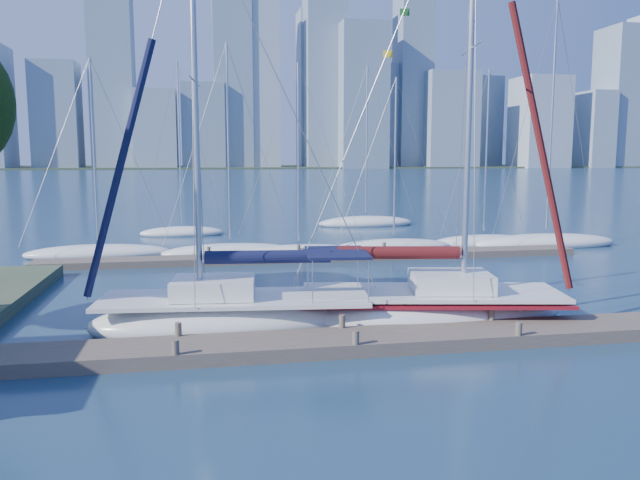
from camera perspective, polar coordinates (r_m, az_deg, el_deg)
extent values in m
plane|color=#172C4B|center=(18.95, 2.63, -9.88)|extent=(700.00, 700.00, 0.00)
cube|color=#4E4339|center=(18.89, 2.63, -9.31)|extent=(26.00, 2.00, 0.40)
cube|color=#4E4339|center=(34.59, -0.13, -1.55)|extent=(30.00, 1.80, 0.36)
cube|color=#38472D|center=(337.67, -9.80, 6.56)|extent=(800.00, 100.00, 1.50)
ellipsoid|color=silver|center=(21.05, -7.82, -7.37)|extent=(9.72, 4.04, 1.66)
cube|color=silver|center=(20.86, -7.85, -5.32)|extent=(9.00, 3.72, 0.13)
cube|color=silver|center=(20.83, -9.70, -4.29)|extent=(2.84, 2.27, 0.61)
cylinder|color=silver|center=(20.50, -11.34, 12.28)|extent=(0.20, 0.20, 12.62)
cylinder|color=silver|center=(20.58, -4.77, -1.84)|extent=(4.47, 0.56, 0.11)
cylinder|color=black|center=(20.56, -4.77, -1.54)|extent=(4.14, 0.86, 0.44)
cube|color=black|center=(20.66, 1.52, -1.16)|extent=(2.25, 2.82, 0.09)
ellipsoid|color=silver|center=(22.03, 10.06, -6.73)|extent=(9.93, 4.82, 1.67)
cube|color=silver|center=(21.86, 10.10, -4.75)|extent=(9.20, 4.44, 0.13)
cube|color=silver|center=(21.90, 11.85, -3.73)|extent=(3.00, 2.48, 0.61)
cylinder|color=silver|center=(21.76, 13.56, 14.72)|extent=(0.20, 0.20, 14.70)
cylinder|color=silver|center=(21.45, 7.18, -1.45)|extent=(4.45, 0.94, 0.11)
cylinder|color=#420E0F|center=(21.43, 7.18, -1.15)|extent=(4.16, 1.20, 0.45)
cube|color=maroon|center=(21.90, 10.09, -5.24)|extent=(9.42, 4.60, 0.11)
ellipsoid|color=silver|center=(37.85, -19.57, -1.18)|extent=(8.48, 4.92, 1.07)
cylinder|color=silver|center=(37.45, -19.97, 7.70)|extent=(0.12, 0.12, 10.13)
ellipsoid|color=silver|center=(36.43, -8.19, -1.14)|extent=(8.12, 4.73, 1.07)
cylinder|color=silver|center=(36.02, -8.38, 8.78)|extent=(0.12, 0.12, 11.00)
ellipsoid|color=silver|center=(35.99, -1.95, -1.19)|extent=(7.59, 3.81, 0.99)
cylinder|color=silver|center=(35.56, -1.99, 7.94)|extent=(0.11, 0.11, 9.98)
ellipsoid|color=silver|center=(38.62, 6.75, -0.63)|extent=(7.61, 3.17, 1.01)
cylinder|color=silver|center=(38.23, 6.88, 7.52)|extent=(0.11, 0.11, 9.48)
ellipsoid|color=silver|center=(41.34, 14.70, -0.27)|extent=(7.37, 4.25, 1.09)
cylinder|color=silver|center=(40.97, 14.98, 7.84)|extent=(0.12, 0.12, 10.08)
ellipsoid|color=silver|center=(42.23, 19.94, -0.27)|extent=(9.86, 5.71, 1.24)
cylinder|color=silver|center=(41.95, 20.44, 10.56)|extent=(0.14, 0.14, 14.12)
ellipsoid|color=silver|center=(46.52, -12.48, 0.64)|extent=(6.34, 3.71, 0.98)
cylinder|color=silver|center=(46.20, -12.71, 8.60)|extent=(0.11, 0.11, 11.47)
ellipsoid|color=silver|center=(51.91, 4.21, 1.55)|extent=(8.17, 3.19, 1.21)
cylinder|color=silver|center=(51.63, 4.29, 9.08)|extent=(0.13, 0.13, 11.84)
cube|color=slate|center=(312.62, -22.93, 10.40)|extent=(19.94, 17.63, 48.03)
cube|color=#8E9BAB|center=(330.07, -18.23, 9.10)|extent=(13.63, 17.61, 32.58)
cube|color=gray|center=(303.56, -14.77, 9.72)|extent=(19.22, 19.81, 36.14)
cube|color=slate|center=(304.61, -10.61, 10.17)|extent=(19.90, 16.86, 39.69)
cube|color=#8E9BAB|center=(309.98, -5.84, 13.87)|extent=(21.33, 14.99, 79.09)
cube|color=gray|center=(328.81, -0.59, 13.48)|extent=(15.74, 17.46, 78.35)
cube|color=slate|center=(306.79, 3.88, 12.92)|extent=(22.35, 18.95, 68.04)
cube|color=#8E9BAB|center=(327.22, 6.68, 11.11)|extent=(13.01, 17.11, 51.68)
cube|color=gray|center=(320.96, 11.72, 10.65)|extent=(25.43, 18.80, 46.89)
cube|color=slate|center=(360.83, 14.59, 10.36)|extent=(16.92, 17.52, 48.68)
cube|color=#8E9BAB|center=(341.34, 19.41, 10.07)|extent=(23.31, 23.94, 45.45)
cube|color=gray|center=(357.26, 23.67, 9.20)|extent=(13.48, 21.38, 38.83)
cube|color=slate|center=(371.97, 26.06, 11.55)|extent=(24.11, 23.60, 72.04)
cube|color=slate|center=(313.21, -18.49, 15.06)|extent=(19.17, 18.00, 96.51)
cube|color=slate|center=(310.30, -8.01, 14.67)|extent=(18.06, 18.00, 88.13)
cube|color=slate|center=(315.86, 0.45, 15.04)|extent=(19.57, 18.00, 92.77)
cube|color=slate|center=(327.27, 8.48, 14.69)|extent=(16.47, 18.00, 92.72)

